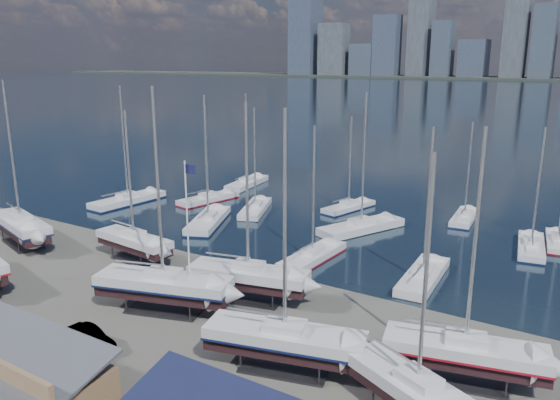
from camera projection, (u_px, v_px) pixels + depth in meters
The scene contains 23 objects.
ground at pixel (187, 309), 43.03m from camera, with size 1400.00×1400.00×0.00m, color #605E59.
sailboat_cradle_0 at pixel (21, 226), 57.47m from camera, with size 11.10×5.79×17.18m.
sailboat_cradle_2 at pixel (134, 241), 52.89m from camera, with size 9.08×3.37×14.61m.
sailboat_cradle_3 at pixel (164, 285), 42.20m from camera, with size 11.17×6.04×17.28m.
sailboat_cradle_4 at pixel (248, 276), 44.14m from camera, with size 10.19×4.93×16.04m.
sailboat_cradle_5 at pixel (285, 340), 34.08m from camera, with size 10.59×5.30×16.46m.
sailboat_cradle_6 at pixel (465, 352), 32.73m from camera, with size 9.99×4.82×15.60m.
sailboat_cradle_7 at pixel (418, 393), 28.77m from camera, with size 9.27×6.18×14.88m.
sailboat_moored_0 at pixel (128, 202), 74.39m from camera, with size 3.90×11.28×16.57m.
sailboat_moored_1 at pixel (208, 200), 75.36m from camera, with size 4.41×9.58×13.83m.
sailboat_moored_2 at pixel (247, 184), 84.85m from camera, with size 4.13×10.12×14.84m.
sailboat_moored_3 at pixel (208, 222), 64.93m from camera, with size 7.04×10.98×15.96m.
sailboat_moored_4 at pixel (255, 210), 70.37m from camera, with size 5.94×9.56×14.01m.
sailboat_moored_5 at pixel (349, 208), 71.28m from camera, with size 4.38×8.85×12.74m.
sailboat_moored_6 at pixel (313, 258), 53.33m from camera, with size 3.01×9.36×13.83m.
sailboat_moored_7 at pixel (361, 229), 62.40m from camera, with size 7.18×11.20×16.45m.
sailboat_moored_8 at pixel (464, 218), 66.51m from camera, with size 3.07×8.60×12.61m.
sailboat_moored_9 at pixel (423, 278), 48.29m from camera, with size 3.27×9.67×14.38m.
sailboat_moored_10 at pixel (531, 248), 56.07m from camera, with size 3.78×9.18×13.32m.
sailboat_moored_11 at pixel (558, 242), 57.80m from camera, with size 3.27×8.10×11.77m.
car_b at pixel (88, 339), 36.91m from camera, with size 1.55×4.46×1.47m, color gray.
car_c at pixel (178, 394), 30.97m from camera, with size 2.21×4.80×1.33m, color gray.
flagpole at pixel (188, 226), 41.40m from camera, with size 1.05×0.12×11.86m.
Camera 1 is at (27.22, -39.60, 19.06)m, focal length 35.00 mm.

